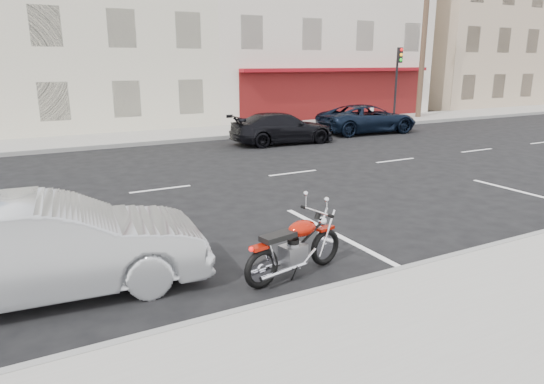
{
  "coord_description": "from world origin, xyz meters",
  "views": [
    {
      "loc": [
        -5.24,
        -12.07,
        3.19
      ],
      "look_at": [
        -1.0,
        -4.24,
        0.8
      ],
      "focal_mm": 32.0,
      "sensor_mm": 36.0,
      "label": 1
    }
  ],
  "objects_px": {
    "fire_hydrant": "(372,113)",
    "car_far": "(282,128)",
    "sedan_silver": "(49,247)",
    "motorcycle": "(326,239)",
    "suv_far": "(368,119)",
    "traffic_light": "(397,74)",
    "utility_pole": "(424,33)"
  },
  "relations": [
    {
      "from": "fire_hydrant",
      "to": "car_far",
      "type": "bearing_deg",
      "value": -154.54
    },
    {
      "from": "fire_hydrant",
      "to": "sedan_silver",
      "type": "distance_m",
      "value": 21.74
    },
    {
      "from": "car_far",
      "to": "motorcycle",
      "type": "bearing_deg",
      "value": 157.29
    },
    {
      "from": "motorcycle",
      "to": "car_far",
      "type": "relative_size",
      "value": 0.45
    },
    {
      "from": "fire_hydrant",
      "to": "suv_far",
      "type": "height_order",
      "value": "suv_far"
    },
    {
      "from": "car_far",
      "to": "suv_far",
      "type": "bearing_deg",
      "value": -77.54
    },
    {
      "from": "traffic_light",
      "to": "suv_far",
      "type": "xyz_separation_m",
      "value": [
        -4.1,
        -2.66,
        -1.91
      ]
    },
    {
      "from": "utility_pole",
      "to": "fire_hydrant",
      "type": "bearing_deg",
      "value": -178.36
    },
    {
      "from": "traffic_light",
      "to": "sedan_silver",
      "type": "distance_m",
      "value": 22.9
    },
    {
      "from": "traffic_light",
      "to": "motorcycle",
      "type": "xyz_separation_m",
      "value": [
        -14.48,
        -14.37,
        -2.12
      ]
    },
    {
      "from": "utility_pole",
      "to": "traffic_light",
      "type": "xyz_separation_m",
      "value": [
        -2.0,
        -0.27,
        -2.18
      ]
    },
    {
      "from": "motorcycle",
      "to": "sedan_silver",
      "type": "height_order",
      "value": "sedan_silver"
    },
    {
      "from": "fire_hydrant",
      "to": "motorcycle",
      "type": "height_order",
      "value": "motorcycle"
    },
    {
      "from": "utility_pole",
      "to": "sedan_silver",
      "type": "bearing_deg",
      "value": -146.23
    },
    {
      "from": "sedan_silver",
      "to": "suv_far",
      "type": "xyz_separation_m",
      "value": [
        14.37,
        10.76,
        -0.06
      ]
    },
    {
      "from": "traffic_light",
      "to": "fire_hydrant",
      "type": "bearing_deg",
      "value": 173.64
    },
    {
      "from": "fire_hydrant",
      "to": "car_far",
      "type": "distance_m",
      "value": 8.41
    },
    {
      "from": "traffic_light",
      "to": "fire_hydrant",
      "type": "distance_m",
      "value": 2.53
    },
    {
      "from": "fire_hydrant",
      "to": "suv_far",
      "type": "bearing_deg",
      "value": -132.56
    },
    {
      "from": "fire_hydrant",
      "to": "motorcycle",
      "type": "xyz_separation_m",
      "value": [
        -12.98,
        -14.53,
        -0.09
      ]
    },
    {
      "from": "sedan_silver",
      "to": "motorcycle",
      "type": "bearing_deg",
      "value": -98.01
    },
    {
      "from": "utility_pole",
      "to": "traffic_light",
      "type": "relative_size",
      "value": 2.37
    },
    {
      "from": "car_far",
      "to": "fire_hydrant",
      "type": "bearing_deg",
      "value": -61.02
    },
    {
      "from": "fire_hydrant",
      "to": "sedan_silver",
      "type": "bearing_deg",
      "value": -141.31
    },
    {
      "from": "utility_pole",
      "to": "car_far",
      "type": "relative_size",
      "value": 2.11
    },
    {
      "from": "utility_pole",
      "to": "car_far",
      "type": "height_order",
      "value": "utility_pole"
    },
    {
      "from": "sedan_silver",
      "to": "fire_hydrant",
      "type": "bearing_deg",
      "value": -45.95
    },
    {
      "from": "traffic_light",
      "to": "sedan_silver",
      "type": "height_order",
      "value": "traffic_light"
    },
    {
      "from": "utility_pole",
      "to": "car_far",
      "type": "distance_m",
      "value": 12.4
    },
    {
      "from": "sedan_silver",
      "to": "traffic_light",
      "type": "bearing_deg",
      "value": -48.63
    },
    {
      "from": "sedan_silver",
      "to": "car_far",
      "type": "relative_size",
      "value": 1.01
    },
    {
      "from": "sedan_silver",
      "to": "car_far",
      "type": "xyz_separation_m",
      "value": [
        9.37,
        9.97,
        -0.09
      ]
    }
  ]
}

